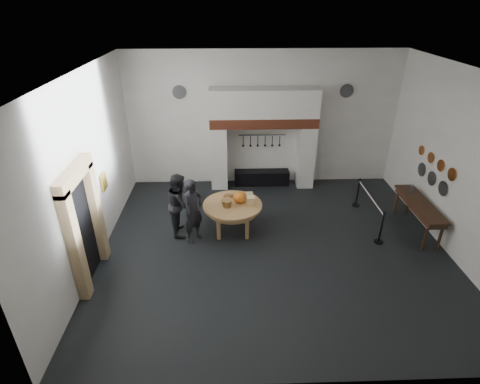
{
  "coord_description": "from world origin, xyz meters",
  "views": [
    {
      "loc": [
        -1.17,
        -8.14,
        5.96
      ],
      "look_at": [
        -0.87,
        0.57,
        1.35
      ],
      "focal_mm": 28.0,
      "sensor_mm": 36.0,
      "label": 1
    }
  ],
  "objects_px": {
    "side_table": "(420,203)",
    "visitor_far": "(180,204)",
    "iron_range": "(262,177)",
    "visitor_near": "(193,211)",
    "barrier_post_far": "(358,193)",
    "work_table": "(232,205)",
    "barrier_post_near": "(381,228)"
  },
  "relations": [
    {
      "from": "side_table",
      "to": "work_table",
      "type": "bearing_deg",
      "value": 178.47
    },
    {
      "from": "visitor_near",
      "to": "side_table",
      "type": "relative_size",
      "value": 0.82
    },
    {
      "from": "visitor_near",
      "to": "visitor_far",
      "type": "xyz_separation_m",
      "value": [
        -0.4,
        0.4,
        -0.02
      ]
    },
    {
      "from": "work_table",
      "to": "visitor_far",
      "type": "distance_m",
      "value": 1.44
    },
    {
      "from": "iron_range",
      "to": "barrier_post_far",
      "type": "height_order",
      "value": "barrier_post_far"
    },
    {
      "from": "work_table",
      "to": "barrier_post_far",
      "type": "relative_size",
      "value": 1.81
    },
    {
      "from": "work_table",
      "to": "visitor_near",
      "type": "relative_size",
      "value": 0.9
    },
    {
      "from": "iron_range",
      "to": "barrier_post_far",
      "type": "relative_size",
      "value": 2.11
    },
    {
      "from": "iron_range",
      "to": "side_table",
      "type": "relative_size",
      "value": 0.86
    },
    {
      "from": "side_table",
      "to": "iron_range",
      "type": "bearing_deg",
      "value": 143.01
    },
    {
      "from": "work_table",
      "to": "visitor_near",
      "type": "bearing_deg",
      "value": -160.22
    },
    {
      "from": "barrier_post_far",
      "to": "iron_range",
      "type": "bearing_deg",
      "value": 150.3
    },
    {
      "from": "work_table",
      "to": "visitor_far",
      "type": "height_order",
      "value": "visitor_far"
    },
    {
      "from": "side_table",
      "to": "barrier_post_far",
      "type": "height_order",
      "value": "same"
    },
    {
      "from": "iron_range",
      "to": "visitor_near",
      "type": "distance_m",
      "value": 3.99
    },
    {
      "from": "visitor_far",
      "to": "side_table",
      "type": "relative_size",
      "value": 0.81
    },
    {
      "from": "visitor_far",
      "to": "side_table",
      "type": "distance_m",
      "value": 6.62
    },
    {
      "from": "side_table",
      "to": "barrier_post_near",
      "type": "distance_m",
      "value": 1.41
    },
    {
      "from": "visitor_near",
      "to": "barrier_post_far",
      "type": "relative_size",
      "value": 2.01
    },
    {
      "from": "work_table",
      "to": "barrier_post_far",
      "type": "height_order",
      "value": "barrier_post_far"
    },
    {
      "from": "visitor_near",
      "to": "barrier_post_far",
      "type": "height_order",
      "value": "visitor_near"
    },
    {
      "from": "iron_range",
      "to": "side_table",
      "type": "distance_m",
      "value": 5.17
    },
    {
      "from": "work_table",
      "to": "visitor_near",
      "type": "distance_m",
      "value": 1.11
    },
    {
      "from": "visitor_near",
      "to": "barrier_post_far",
      "type": "bearing_deg",
      "value": -33.37
    },
    {
      "from": "iron_range",
      "to": "visitor_far",
      "type": "height_order",
      "value": "visitor_far"
    },
    {
      "from": "visitor_far",
      "to": "barrier_post_near",
      "type": "xyz_separation_m",
      "value": [
        5.39,
        -0.72,
        -0.44
      ]
    },
    {
      "from": "barrier_post_near",
      "to": "visitor_far",
      "type": "bearing_deg",
      "value": 172.43
    },
    {
      "from": "work_table",
      "to": "barrier_post_far",
      "type": "distance_m",
      "value": 4.18
    },
    {
      "from": "side_table",
      "to": "visitor_far",
      "type": "bearing_deg",
      "value": 178.58
    },
    {
      "from": "iron_range",
      "to": "visitor_far",
      "type": "relative_size",
      "value": 1.07
    },
    {
      "from": "work_table",
      "to": "iron_range",
      "type": "bearing_deg",
      "value": 70.02
    },
    {
      "from": "visitor_near",
      "to": "side_table",
      "type": "bearing_deg",
      "value": -49.83
    }
  ]
}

